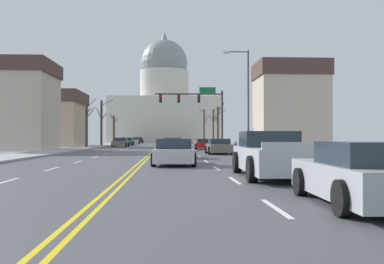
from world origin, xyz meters
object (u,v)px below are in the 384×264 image
at_px(pickup_truck_near_05, 272,156).
at_px(sedan_oncoming_00, 121,142).
at_px(sedan_oncoming_03, 138,140).
at_px(sedan_near_03, 177,149).
at_px(sedan_near_04, 174,153).
at_px(sedan_oncoming_02, 134,141).
at_px(bicycle_parked, 236,146).
at_px(street_lamp_right, 245,92).
at_px(sedan_near_02, 219,147).
at_px(sedan_near_00, 204,144).
at_px(sedan_near_01, 172,145).
at_px(sedan_near_06, 363,175).
at_px(sedan_oncoming_01, 127,142).
at_px(signal_gantry, 198,104).
at_px(pedestrian_00, 260,141).

height_order(pickup_truck_near_05, sedan_oncoming_00, pickup_truck_near_05).
xyz_separation_m(sedan_oncoming_00, sedan_oncoming_03, (-0.06, 34.44, 0.02)).
distance_m(sedan_near_03, sedan_near_04, 6.58).
height_order(sedan_near_04, sedan_oncoming_00, sedan_near_04).
distance_m(sedan_oncoming_02, bicycle_parked, 42.32).
xyz_separation_m(street_lamp_right, sedan_near_02, (-2.56, -2.49, -4.62)).
distance_m(sedan_near_00, pickup_truck_near_05, 31.96).
bearing_deg(sedan_near_04, sedan_near_01, 89.85).
distance_m(sedan_near_06, sedan_oncoming_02, 73.34).
height_order(pickup_truck_near_05, sedan_oncoming_02, pickup_truck_near_05).
height_order(sedan_oncoming_01, sedan_oncoming_02, sedan_oncoming_01).
bearing_deg(bicycle_parked, sedan_near_00, 113.37).
height_order(sedan_near_01, sedan_oncoming_00, sedan_near_01).
bearing_deg(sedan_oncoming_02, pickup_truck_near_05, -81.26).
relative_size(sedan_near_00, sedan_near_01, 0.95).
bearing_deg(sedan_oncoming_00, bicycle_parked, -55.02).
distance_m(sedan_near_00, sedan_near_02, 12.61).
relative_size(sedan_near_01, sedan_oncoming_00, 1.09).
bearing_deg(sedan_near_06, sedan_oncoming_02, 98.27).
xyz_separation_m(pickup_truck_near_05, sedan_oncoming_01, (-10.28, 53.82, -0.14)).
xyz_separation_m(signal_gantry, sedan_near_00, (0.45, -3.22, -4.64)).
bearing_deg(street_lamp_right, sedan_near_02, -135.81).
relative_size(sedan_near_03, sedan_near_06, 0.98).
bearing_deg(sedan_near_04, sedan_near_02, 74.11).
distance_m(street_lamp_right, sedan_near_00, 11.46).
relative_size(sedan_near_03, pickup_truck_near_05, 0.74).
bearing_deg(street_lamp_right, sedan_oncoming_01, 112.44).
bearing_deg(sedan_near_04, sedan_near_06, -73.83).
height_order(sedan_near_02, sedan_oncoming_03, sedan_oncoming_03).
xyz_separation_m(sedan_near_06, sedan_oncoming_03, (-10.64, 85.34, -0.00)).
xyz_separation_m(sedan_near_02, sedan_near_03, (-3.44, -6.36, -0.01)).
xyz_separation_m(street_lamp_right, sedan_near_03, (-6.00, -8.85, -4.63)).
relative_size(street_lamp_right, sedan_oncoming_03, 2.02).
relative_size(sedan_near_01, sedan_near_03, 1.09).
relative_size(signal_gantry, sedan_oncoming_02, 1.75).
xyz_separation_m(sedan_near_03, pedestrian_00, (6.87, 6.90, 0.42)).
bearing_deg(sedan_oncoming_01, sedan_oncoming_00, -89.79).
distance_m(sedan_near_04, pickup_truck_near_05, 7.22).
relative_size(street_lamp_right, sedan_near_00, 1.94).
bearing_deg(sedan_near_06, sedan_near_04, 106.17).
relative_size(sedan_oncoming_00, sedan_oncoming_02, 0.95).
distance_m(sedan_near_01, bicycle_parked, 6.04).
distance_m(signal_gantry, sedan_oncoming_02, 33.12).
relative_size(sedan_near_06, sedan_oncoming_02, 0.97).
height_order(sedan_near_03, sedan_near_04, sedan_near_04).
height_order(sedan_near_01, sedan_near_06, sedan_near_06).
bearing_deg(bicycle_parked, sedan_near_01, 177.21).
height_order(sedan_near_01, pedestrian_00, pedestrian_00).
bearing_deg(sedan_near_06, sedan_near_00, 90.12).
relative_size(street_lamp_right, sedan_near_02, 1.99).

